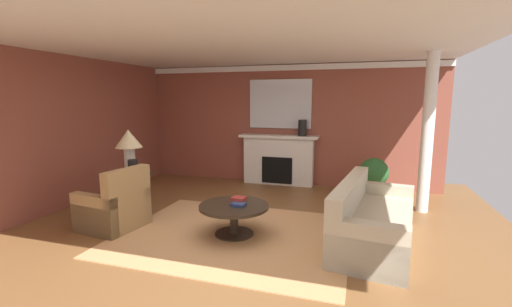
{
  "coord_description": "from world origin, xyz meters",
  "views": [
    {
      "loc": [
        1.83,
        -4.56,
        1.93
      ],
      "look_at": [
        0.06,
        1.08,
        1.0
      ],
      "focal_mm": 23.87,
      "sensor_mm": 36.0,
      "label": 1
    }
  ],
  "objects_px": {
    "vase_mantel_right": "(302,128)",
    "fireplace": "(278,161)",
    "vase_on_side_table": "(133,168)",
    "potted_plant": "(374,175)",
    "side_table": "(132,191)",
    "sofa": "(372,222)",
    "coffee_table": "(234,213)",
    "mantel_mirror": "(280,104)",
    "table_lamp": "(129,143)",
    "armchair_near_window": "(115,209)"
  },
  "relations": [
    {
      "from": "table_lamp",
      "to": "sofa",
      "type": "bearing_deg",
      "value": -0.69
    },
    {
      "from": "coffee_table",
      "to": "side_table",
      "type": "height_order",
      "value": "side_table"
    },
    {
      "from": "mantel_mirror",
      "to": "vase_on_side_table",
      "type": "height_order",
      "value": "mantel_mirror"
    },
    {
      "from": "mantel_mirror",
      "to": "armchair_near_window",
      "type": "distance_m",
      "value": 4.23
    },
    {
      "from": "vase_mantel_right",
      "to": "coffee_table",
      "type": "bearing_deg",
      "value": -98.1
    },
    {
      "from": "fireplace",
      "to": "coffee_table",
      "type": "distance_m",
      "value": 3.14
    },
    {
      "from": "table_lamp",
      "to": "vase_on_side_table",
      "type": "bearing_deg",
      "value": -38.66
    },
    {
      "from": "armchair_near_window",
      "to": "coffee_table",
      "type": "distance_m",
      "value": 1.84
    },
    {
      "from": "mantel_mirror",
      "to": "table_lamp",
      "type": "height_order",
      "value": "mantel_mirror"
    },
    {
      "from": "armchair_near_window",
      "to": "side_table",
      "type": "height_order",
      "value": "armchair_near_window"
    },
    {
      "from": "armchair_near_window",
      "to": "side_table",
      "type": "xyz_separation_m",
      "value": [
        -0.18,
        0.64,
        0.09
      ]
    },
    {
      "from": "sofa",
      "to": "vase_mantel_right",
      "type": "bearing_deg",
      "value": 117.39
    },
    {
      "from": "mantel_mirror",
      "to": "armchair_near_window",
      "type": "xyz_separation_m",
      "value": [
        -1.71,
        -3.55,
        -1.54
      ]
    },
    {
      "from": "fireplace",
      "to": "vase_on_side_table",
      "type": "bearing_deg",
      "value": -120.87
    },
    {
      "from": "vase_mantel_right",
      "to": "potted_plant",
      "type": "xyz_separation_m",
      "value": [
        1.51,
        -0.65,
        -0.83
      ]
    },
    {
      "from": "sofa",
      "to": "side_table",
      "type": "distance_m",
      "value": 3.88
    },
    {
      "from": "fireplace",
      "to": "coffee_table",
      "type": "relative_size",
      "value": 1.8
    },
    {
      "from": "fireplace",
      "to": "sofa",
      "type": "relative_size",
      "value": 0.82
    },
    {
      "from": "fireplace",
      "to": "side_table",
      "type": "bearing_deg",
      "value": -124.12
    },
    {
      "from": "fireplace",
      "to": "vase_on_side_table",
      "type": "height_order",
      "value": "fireplace"
    },
    {
      "from": "vase_on_side_table",
      "to": "fireplace",
      "type": "bearing_deg",
      "value": 59.13
    },
    {
      "from": "mantel_mirror",
      "to": "side_table",
      "type": "relative_size",
      "value": 2.05
    },
    {
      "from": "mantel_mirror",
      "to": "potted_plant",
      "type": "bearing_deg",
      "value": -21.59
    },
    {
      "from": "vase_on_side_table",
      "to": "potted_plant",
      "type": "distance_m",
      "value": 4.41
    },
    {
      "from": "coffee_table",
      "to": "armchair_near_window",
      "type": "bearing_deg",
      "value": -170.87
    },
    {
      "from": "mantel_mirror",
      "to": "potted_plant",
      "type": "distance_m",
      "value": 2.6
    },
    {
      "from": "sofa",
      "to": "potted_plant",
      "type": "height_order",
      "value": "sofa"
    },
    {
      "from": "fireplace",
      "to": "side_table",
      "type": "distance_m",
      "value": 3.37
    },
    {
      "from": "fireplace",
      "to": "vase_mantel_right",
      "type": "xyz_separation_m",
      "value": [
        0.55,
        -0.05,
        0.78
      ]
    },
    {
      "from": "table_lamp",
      "to": "vase_on_side_table",
      "type": "xyz_separation_m",
      "value": [
        0.15,
        -0.12,
        -0.39
      ]
    },
    {
      "from": "potted_plant",
      "to": "vase_mantel_right",
      "type": "bearing_deg",
      "value": 156.87
    },
    {
      "from": "table_lamp",
      "to": "mantel_mirror",
      "type": "bearing_deg",
      "value": 57.0
    },
    {
      "from": "vase_mantel_right",
      "to": "fireplace",
      "type": "bearing_deg",
      "value": 174.88
    },
    {
      "from": "fireplace",
      "to": "coffee_table",
      "type": "height_order",
      "value": "fireplace"
    },
    {
      "from": "vase_mantel_right",
      "to": "vase_on_side_table",
      "type": "bearing_deg",
      "value": -128.68
    },
    {
      "from": "fireplace",
      "to": "armchair_near_window",
      "type": "relative_size",
      "value": 1.89
    },
    {
      "from": "fireplace",
      "to": "vase_on_side_table",
      "type": "distance_m",
      "value": 3.4
    },
    {
      "from": "coffee_table",
      "to": "vase_on_side_table",
      "type": "relative_size",
      "value": 3.67
    },
    {
      "from": "fireplace",
      "to": "potted_plant",
      "type": "relative_size",
      "value": 2.16
    },
    {
      "from": "mantel_mirror",
      "to": "vase_mantel_right",
      "type": "height_order",
      "value": "mantel_mirror"
    },
    {
      "from": "coffee_table",
      "to": "side_table",
      "type": "relative_size",
      "value": 1.43
    },
    {
      "from": "vase_on_side_table",
      "to": "vase_mantel_right",
      "type": "bearing_deg",
      "value": 51.32
    },
    {
      "from": "sofa",
      "to": "table_lamp",
      "type": "bearing_deg",
      "value": 179.31
    },
    {
      "from": "sofa",
      "to": "mantel_mirror",
      "type": "bearing_deg",
      "value": 124.0
    },
    {
      "from": "coffee_table",
      "to": "table_lamp",
      "type": "height_order",
      "value": "table_lamp"
    },
    {
      "from": "sofa",
      "to": "coffee_table",
      "type": "distance_m",
      "value": 1.91
    },
    {
      "from": "fireplace",
      "to": "vase_on_side_table",
      "type": "xyz_separation_m",
      "value": [
        -1.74,
        -2.91,
        0.29
      ]
    },
    {
      "from": "side_table",
      "to": "table_lamp",
      "type": "bearing_deg",
      "value": 180.0
    },
    {
      "from": "fireplace",
      "to": "armchair_near_window",
      "type": "height_order",
      "value": "fireplace"
    },
    {
      "from": "fireplace",
      "to": "table_lamp",
      "type": "height_order",
      "value": "table_lamp"
    }
  ]
}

